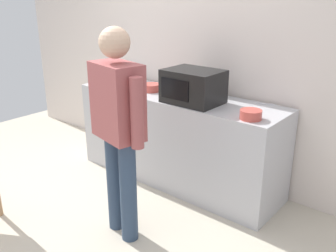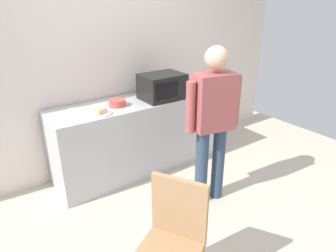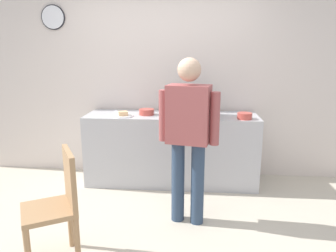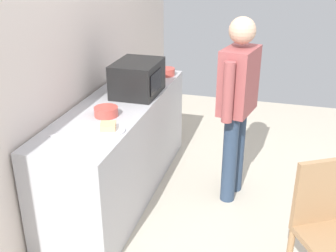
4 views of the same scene
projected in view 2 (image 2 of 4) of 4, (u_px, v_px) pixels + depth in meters
The scene contains 11 objects.
ground_plane at pixel (193, 223), 2.96m from camera, with size 6.00×6.00×0.00m, color beige.
back_wall at pixel (112, 63), 3.65m from camera, with size 5.40×0.13×2.60m.
kitchen_counter at pixel (141, 135), 3.78m from camera, with size 2.17×0.62×0.90m, color #B7B7BC.
microwave at pixel (162, 86), 3.61m from camera, with size 0.50×0.39×0.30m.
sandwich_plate at pixel (100, 112), 3.16m from camera, with size 0.25×0.25×0.07m.
salad_bowl at pixel (206, 89), 3.92m from camera, with size 0.17×0.17×0.08m, color #C64C42.
cereal_bowl at pixel (117, 103), 3.40m from camera, with size 0.19×0.19×0.07m, color #C64C42.
fork_utensil at pixel (179, 85), 4.23m from camera, with size 0.17×0.02×0.01m, color silver.
spoon_utensil at pixel (76, 109), 3.32m from camera, with size 0.17×0.02×0.01m, color silver.
person_standing at pixel (213, 117), 2.96m from camera, with size 0.58×0.32×1.64m.
wooden_chair at pixel (173, 239), 2.04m from camera, with size 0.55×0.55×0.94m.
Camera 2 is at (-1.56, -1.78, 2.03)m, focal length 32.37 mm.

